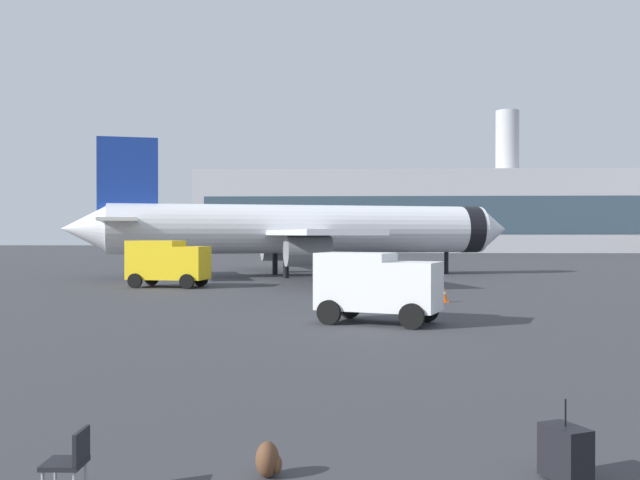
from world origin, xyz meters
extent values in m
cylinder|color=white|center=(-3.28, 50.41, 3.70)|extent=(29.90, 11.84, 3.80)
cone|color=white|center=(12.30, 54.83, 3.70)|extent=(3.29, 4.13, 3.61)
cone|color=white|center=(-19.25, 45.88, 3.70)|extent=(4.01, 4.16, 3.42)
cylinder|color=black|center=(10.19, 54.23, 3.70)|extent=(2.40, 4.11, 3.88)
cube|color=white|center=(-6.43, 57.83, 3.40)|extent=(8.98, 16.70, 0.36)
cube|color=white|center=(-2.06, 42.44, 3.40)|extent=(8.98, 16.70, 0.36)
cylinder|color=gray|center=(-5.75, 55.43, 2.10)|extent=(3.68, 2.99, 2.20)
cylinder|color=gray|center=(-2.74, 44.85, 2.10)|extent=(3.68, 2.99, 2.20)
cube|color=#193899|center=(-16.27, 46.73, 7.30)|extent=(4.33, 1.55, 6.40)
cube|color=white|center=(-17.62, 49.67, 4.30)|extent=(4.14, 6.48, 0.24)
cube|color=white|center=(-15.88, 43.51, 4.30)|extent=(4.14, 6.48, 0.24)
cylinder|color=black|center=(8.26, 53.68, 0.90)|extent=(0.36, 0.36, 1.80)
cylinder|color=black|center=(-5.86, 52.17, 0.90)|extent=(0.44, 0.44, 1.80)
cylinder|color=black|center=(-4.55, 47.56, 0.90)|extent=(0.44, 0.44, 1.80)
cube|color=yellow|center=(-9.52, 38.26, 1.52)|extent=(2.01, 2.44, 2.04)
cube|color=#1E232D|center=(-8.81, 38.14, 2.00)|extent=(0.40, 1.97, 0.84)
cube|color=yellow|center=(-11.89, 38.64, 1.70)|extent=(3.43, 2.67, 2.40)
cylinder|color=black|center=(-9.22, 39.37, 0.45)|extent=(0.92, 0.36, 0.90)
cylinder|color=black|center=(-9.59, 37.10, 0.45)|extent=(0.92, 0.36, 0.90)
cylinder|color=black|center=(-12.53, 39.91, 0.45)|extent=(0.92, 0.36, 0.90)
cylinder|color=black|center=(-12.90, 37.64, 0.45)|extent=(0.92, 0.36, 0.90)
cube|color=white|center=(2.42, 21.11, 1.39)|extent=(2.35, 2.49, 1.78)
cube|color=#1E232D|center=(3.12, 20.85, 1.81)|extent=(0.71, 1.71, 0.74)
cube|color=white|center=(0.36, 21.89, 1.55)|extent=(3.17, 2.80, 2.10)
cylinder|color=black|center=(3.00, 22.02, 0.45)|extent=(0.92, 0.52, 0.90)
cylinder|color=black|center=(2.26, 20.05, 0.45)|extent=(0.92, 0.52, 0.90)
cylinder|color=black|center=(0.11, 23.10, 0.45)|extent=(0.92, 0.52, 0.90)
cylinder|color=black|center=(-0.62, 21.14, 0.45)|extent=(0.92, 0.52, 0.90)
cube|color=#F2590C|center=(2.19, 28.39, 0.02)|extent=(0.44, 0.44, 0.04)
cone|color=#F2590C|center=(2.19, 28.39, 0.33)|extent=(0.36, 0.36, 0.59)
cylinder|color=white|center=(2.19, 28.39, 0.36)|extent=(0.23, 0.23, 0.10)
cube|color=#F2590C|center=(4.70, 29.66, 0.02)|extent=(0.44, 0.44, 0.04)
cone|color=#F2590C|center=(4.70, 29.66, 0.41)|extent=(0.36, 0.36, 0.74)
cylinder|color=white|center=(4.70, 29.66, 0.44)|extent=(0.23, 0.23, 0.10)
cube|color=#F2590C|center=(2.05, 35.66, 0.02)|extent=(0.44, 0.44, 0.04)
cone|color=#F2590C|center=(2.05, 35.66, 0.35)|extent=(0.36, 0.36, 0.62)
cylinder|color=white|center=(2.05, 35.66, 0.38)|extent=(0.23, 0.23, 0.10)
cube|color=#F2590C|center=(1.69, 58.19, 0.02)|extent=(0.44, 0.44, 0.04)
cone|color=#F2590C|center=(1.69, 58.19, 0.43)|extent=(0.36, 0.36, 0.78)
cylinder|color=white|center=(1.69, 58.19, 0.47)|extent=(0.23, 0.23, 0.10)
cube|color=black|center=(2.92, 5.45, 0.39)|extent=(0.63, 0.75, 0.70)
cylinder|color=black|center=(2.92, 5.45, 0.92)|extent=(0.02, 0.02, 0.36)
cylinder|color=black|center=(2.82, 5.66, 0.04)|extent=(0.09, 0.06, 0.08)
ellipsoid|color=brown|center=(-1.04, 5.49, 0.24)|extent=(0.32, 0.40, 0.48)
ellipsoid|color=brown|center=(-0.90, 5.49, 0.17)|extent=(0.12, 0.28, 0.24)
cube|color=black|center=(-3.46, 4.62, 0.44)|extent=(0.49, 0.49, 0.06)
cube|color=black|center=(-3.25, 4.63, 0.66)|extent=(0.06, 0.48, 0.40)
cylinder|color=#999EA5|center=(-3.66, 4.81, 0.22)|extent=(0.04, 0.04, 0.44)
cylinder|color=#999EA5|center=(-3.27, 4.82, 0.22)|extent=(0.04, 0.04, 0.44)
cube|color=#B2B2B7|center=(14.89, 129.10, 7.47)|extent=(85.27, 21.51, 14.94)
cube|color=#334756|center=(14.89, 118.29, 6.72)|extent=(81.01, 0.10, 6.72)
cylinder|color=#B2B2B7|center=(30.63, 129.10, 20.94)|extent=(4.40, 4.40, 12.00)
camera|label=1|loc=(0.04, -3.72, 3.28)|focal=38.61mm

